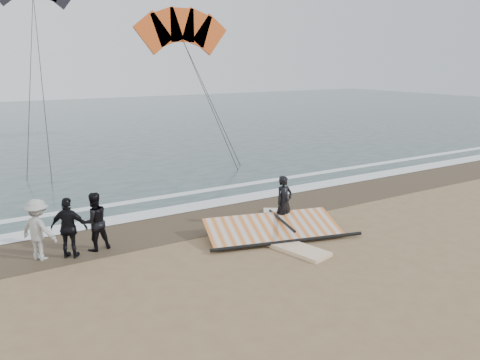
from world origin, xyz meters
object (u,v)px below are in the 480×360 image
object	(u,v)px
board_white	(286,245)
board_cream	(275,221)
sail_rig	(269,229)
man_main	(284,202)

from	to	relation	value
board_white	board_cream	distance (m)	2.00
board_cream	sail_rig	world-z (taller)	sail_rig
man_main	sail_rig	world-z (taller)	man_main
board_cream	board_white	bearing A→B (deg)	-83.85
board_white	board_cream	xyz separation A→B (m)	(0.89, 1.78, 0.00)
man_main	board_white	distance (m)	1.76
board_white	board_cream	size ratio (longest dim) A/B	1.03
board_cream	sail_rig	size ratio (longest dim) A/B	0.57
board_white	sail_rig	distance (m)	0.98
man_main	board_white	bearing A→B (deg)	-130.64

